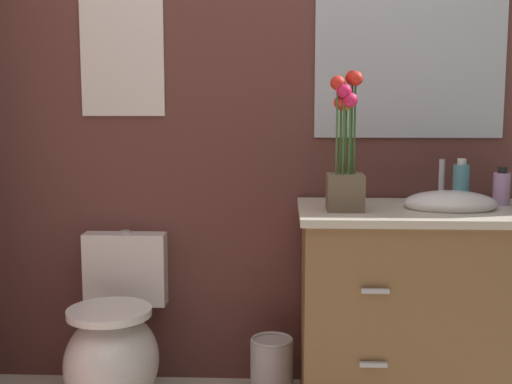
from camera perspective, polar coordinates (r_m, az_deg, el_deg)
The scene contains 9 objects.
wall_back at distance 2.97m, azimuth 7.70°, elevation 7.51°, with size 4.30×0.05×2.50m, color brown.
toilet at distance 2.93m, azimuth -11.86°, elevation -12.71°, with size 0.38×0.59×0.69m.
vanity_cabinet at distance 2.81m, azimuth 13.39°, elevation -9.60°, with size 0.94×0.56×1.02m.
flower_vase at distance 2.59m, azimuth 7.58°, elevation 2.67°, with size 0.14×0.14×0.53m.
soap_bottle at distance 2.85m, azimuth 16.92°, elevation 0.69°, with size 0.07×0.07×0.19m.
lotion_bottle at distance 2.88m, azimuth 20.02°, elevation 0.32°, with size 0.07×0.07×0.15m.
trash_bin at distance 2.94m, azimuth 1.34°, elevation -14.71°, with size 0.18×0.18×0.27m.
wall_poster at distance 3.01m, azimuth -11.23°, elevation 11.05°, with size 0.36×0.01×0.50m, color silver.
wall_mirror at distance 2.98m, azimuth 12.88°, elevation 11.24°, with size 0.80×0.01×0.70m, color #B2BCC6.
Camera 1 is at (-0.07, -1.53, 1.26)m, focal length 47.36 mm.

